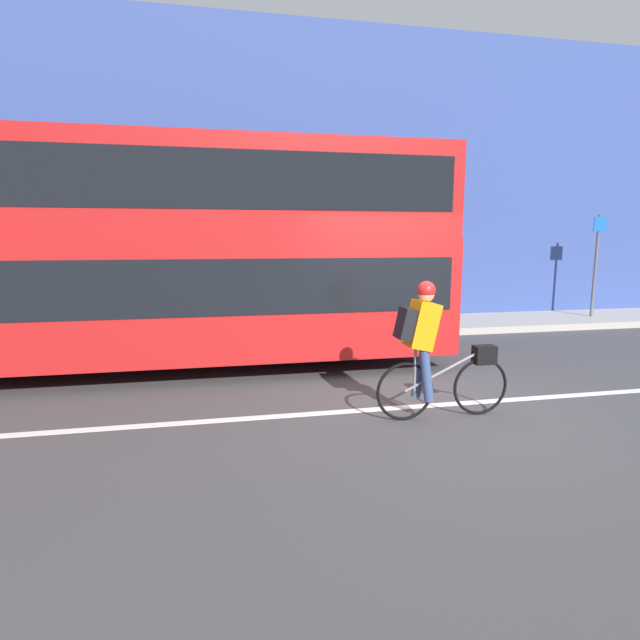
# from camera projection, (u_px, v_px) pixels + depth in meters

# --- Properties ---
(ground_plane) EXTENTS (80.00, 80.00, 0.00)m
(ground_plane) POSITION_uv_depth(u_px,v_px,m) (427.00, 404.00, 6.45)
(ground_plane) COLOR #424244
(road_center_line) EXTENTS (50.00, 0.14, 0.01)m
(road_center_line) POSITION_uv_depth(u_px,v_px,m) (429.00, 405.00, 6.38)
(road_center_line) COLOR silver
(road_center_line) RESTS_ON ground_plane
(sidewalk_curb) EXTENTS (60.00, 2.02, 0.16)m
(sidewalk_curb) POSITION_uv_depth(u_px,v_px,m) (335.00, 328.00, 11.46)
(sidewalk_curb) COLOR #A8A399
(sidewalk_curb) RESTS_ON ground_plane
(building_facade) EXTENTS (60.00, 0.30, 7.05)m
(building_facade) POSITION_uv_depth(u_px,v_px,m) (324.00, 179.00, 12.02)
(building_facade) COLOR #33478C
(building_facade) RESTS_ON ground_plane
(bus) EXTENTS (9.17, 2.49, 3.57)m
(bus) POSITION_uv_depth(u_px,v_px,m) (160.00, 247.00, 7.91)
(bus) COLOR black
(bus) RESTS_ON ground_plane
(cyclist_on_bike) EXTENTS (1.66, 0.32, 1.64)m
(cyclist_on_bike) POSITION_uv_depth(u_px,v_px,m) (431.00, 346.00, 5.80)
(cyclist_on_bike) COLOR black
(cyclist_on_bike) RESTS_ON ground_plane
(street_sign_post) EXTENTS (0.36, 0.09, 2.53)m
(street_sign_post) POSITION_uv_depth(u_px,v_px,m) (596.00, 260.00, 12.43)
(street_sign_post) COLOR #59595B
(street_sign_post) RESTS_ON sidewalk_curb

